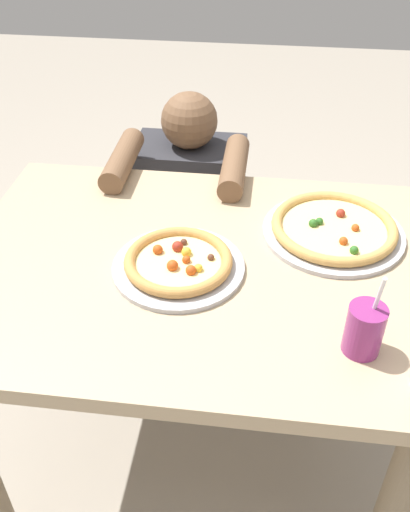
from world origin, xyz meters
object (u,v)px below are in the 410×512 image
drink_cup_colored (364,329)px  diner_seated (191,225)px  pizza_far (334,229)px  pizza_near (178,263)px

drink_cup_colored → diner_seated: size_ratio=0.21×
pizza_far → diner_seated: (-0.43, 0.47, -0.35)m
pizza_near → diner_seated: diner_seated is taller
pizza_near → diner_seated: (-0.07, 0.65, -0.35)m
pizza_near → diner_seated: bearing=96.3°
diner_seated → pizza_far: bearing=-47.5°
pizza_far → diner_seated: diner_seated is taller
pizza_near → pizza_far: 0.40m
drink_cup_colored → diner_seated: bearing=118.6°
pizza_near → pizza_far: bearing=26.8°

